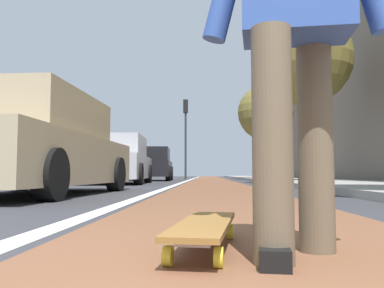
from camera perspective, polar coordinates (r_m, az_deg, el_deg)
ground_plane at (r=10.78m, az=3.20°, el=-5.86°), size 80.00×80.00×0.00m
bike_lane_paint at (r=24.77m, az=2.58°, el=-4.93°), size 56.00×1.84×0.00m
lane_stripe_white at (r=20.79m, az=-0.29°, el=-5.07°), size 52.00×0.16×0.01m
sidewalk_curb at (r=19.09m, az=12.68°, el=-4.89°), size 52.00×3.20×0.11m
building_facade at (r=24.26m, az=16.35°, el=10.11°), size 40.00×1.20×12.49m
skateboard at (r=1.67m, az=1.76°, el=-11.60°), size 0.86×0.30×0.11m
skater_person at (r=1.67m, az=14.24°, el=18.07°), size 0.44×0.72×1.64m
parked_car_near at (r=6.40m, az=-21.72°, el=-0.46°), size 4.52×2.14×1.46m
parked_car_mid at (r=12.76m, az=-10.42°, el=-2.41°), size 4.31×1.99×1.47m
parked_car_far at (r=18.70m, az=-5.89°, el=-2.94°), size 4.22×2.14×1.49m
traffic_light at (r=24.27m, az=-0.91°, el=2.75°), size 0.33×0.28×4.76m
street_tree_mid at (r=13.34m, az=15.72°, el=11.29°), size 2.85×2.85×5.29m
street_tree_far at (r=21.66m, az=10.31°, el=4.32°), size 2.91×2.91×4.97m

